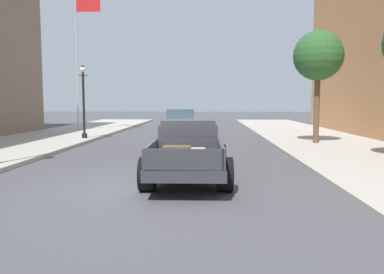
{
  "coord_description": "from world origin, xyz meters",
  "views": [
    {
      "loc": [
        1.51,
        -8.93,
        2.08
      ],
      "look_at": [
        1.01,
        2.59,
        1.0
      ],
      "focal_mm": 35.61,
      "sensor_mm": 36.0,
      "label": 1
    }
  ],
  "objects_px": {
    "car_background_white": "(180,124)",
    "street_tree_second": "(318,57)",
    "flagpole": "(80,46)",
    "hotrod_truck_gunmetal": "(188,150)",
    "street_lamp_far": "(83,96)"
  },
  "relations": [
    {
      "from": "car_background_white",
      "to": "street_tree_second",
      "type": "relative_size",
      "value": 0.85
    },
    {
      "from": "flagpole",
      "to": "street_tree_second",
      "type": "distance_m",
      "value": 15.66
    },
    {
      "from": "car_background_white",
      "to": "street_tree_second",
      "type": "bearing_deg",
      "value": -30.66
    },
    {
      "from": "hotrod_truck_gunmetal",
      "to": "street_tree_second",
      "type": "bearing_deg",
      "value": 54.16
    },
    {
      "from": "hotrod_truck_gunmetal",
      "to": "street_tree_second",
      "type": "distance_m",
      "value": 10.12
    },
    {
      "from": "flagpole",
      "to": "street_tree_second",
      "type": "relative_size",
      "value": 1.77
    },
    {
      "from": "street_lamp_far",
      "to": "hotrod_truck_gunmetal",
      "type": "bearing_deg",
      "value": -57.85
    },
    {
      "from": "street_lamp_far",
      "to": "car_background_white",
      "type": "bearing_deg",
      "value": 22.43
    },
    {
      "from": "hotrod_truck_gunmetal",
      "to": "flagpole",
      "type": "relative_size",
      "value": 0.54
    },
    {
      "from": "hotrod_truck_gunmetal",
      "to": "flagpole",
      "type": "height_order",
      "value": "flagpole"
    },
    {
      "from": "hotrod_truck_gunmetal",
      "to": "street_lamp_far",
      "type": "xyz_separation_m",
      "value": [
        -6.05,
        9.63,
        1.63
      ]
    },
    {
      "from": "street_lamp_far",
      "to": "flagpole",
      "type": "bearing_deg",
      "value": 109.71
    },
    {
      "from": "hotrod_truck_gunmetal",
      "to": "car_background_white",
      "type": "xyz_separation_m",
      "value": [
        -1.08,
        11.68,
        0.01
      ]
    },
    {
      "from": "car_background_white",
      "to": "street_tree_second",
      "type": "distance_m",
      "value": 8.45
    },
    {
      "from": "car_background_white",
      "to": "street_lamp_far",
      "type": "height_order",
      "value": "street_lamp_far"
    }
  ]
}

